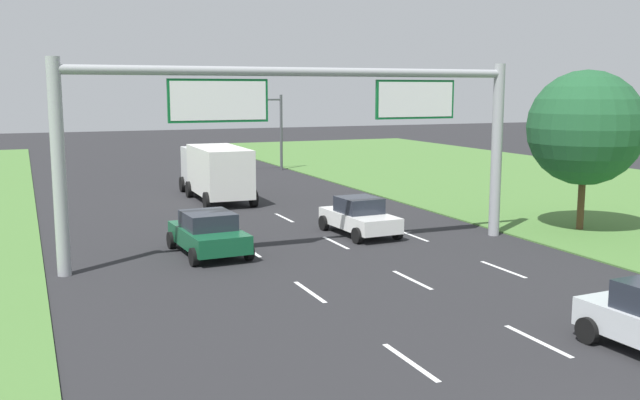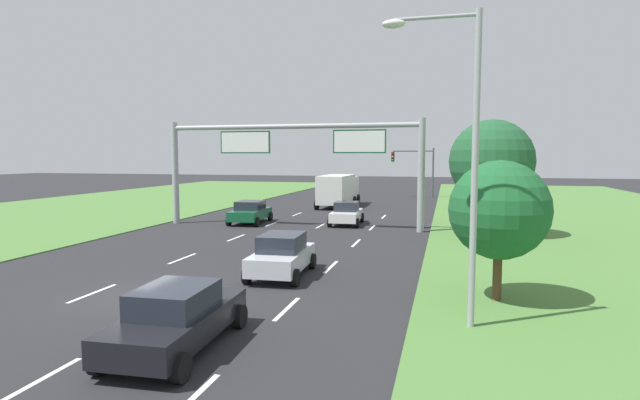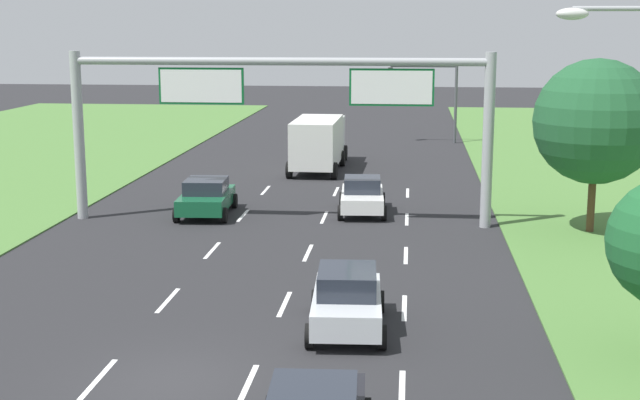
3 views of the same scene
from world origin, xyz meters
name	(u,v)px [view 2 (image 2 of 3)]	position (x,y,z in m)	size (l,w,h in m)	color
ground_plane	(138,297)	(0.00, 0.00, 0.00)	(200.00, 200.00, 0.00)	#262628
lane_dashes_inner_left	(144,273)	(-1.75, 3.00, 0.00)	(0.14, 44.40, 0.01)	white
lane_dashes_inner_right	(225,279)	(1.75, 3.00, 0.00)	(0.14, 44.40, 0.01)	white
lane_dashes_slip	(313,284)	(5.25, 3.00, 0.00)	(0.14, 44.40, 0.01)	white
car_near_red	(177,317)	(3.65, -3.71, 0.79)	(2.31, 4.58, 1.57)	black
car_lead_silver	(250,212)	(-3.34, 18.02, 0.79)	(2.42, 4.27, 1.56)	#145633
car_mid_lane	(282,255)	(3.73, 4.01, 0.83)	(2.24, 4.11, 1.65)	silver
car_far_ahead	(347,213)	(3.30, 19.09, 0.77)	(2.24, 4.17, 1.57)	white
box_truck	(339,189)	(0.21, 30.81, 1.62)	(2.79, 7.99, 2.94)	silver
sign_gantry	(292,153)	(0.14, 16.84, 4.91)	(17.24, 0.44, 7.00)	#9EA0A5
traffic_light_mast	(416,163)	(6.45, 43.05, 3.87)	(4.76, 0.49, 5.60)	#47494F
street_lamp	(461,142)	(10.27, -0.41, 5.08)	(2.61, 0.32, 8.50)	#9EA0A5
roadside_tree_near	(499,210)	(11.58, 2.40, 2.98)	(3.17, 3.17, 4.57)	#513823
roadside_tree_mid	(492,161)	(12.42, 16.26, 4.38)	(4.83, 4.83, 6.80)	#513823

